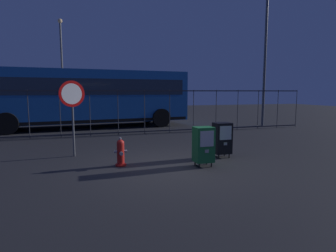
{
  "coord_description": "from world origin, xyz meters",
  "views": [
    {
      "loc": [
        -2.13,
        -6.69,
        1.91
      ],
      "look_at": [
        0.3,
        1.2,
        0.9
      ],
      "focal_mm": 30.02,
      "sensor_mm": 36.0,
      "label": 1
    }
  ],
  "objects_px": {
    "stop_sign": "(72,102)",
    "bus_far": "(72,95)",
    "bus_near": "(88,96)",
    "fire_hydrant": "(121,153)",
    "newspaper_box_primary": "(204,144)",
    "street_light_near_right": "(266,37)",
    "street_light_near_left": "(62,61)",
    "newspaper_box_secondary": "(222,138)"
  },
  "relations": [
    {
      "from": "newspaper_box_secondary",
      "to": "street_light_near_left",
      "type": "xyz_separation_m",
      "value": [
        -5.12,
        14.44,
        3.48
      ]
    },
    {
      "from": "fire_hydrant",
      "to": "bus_near",
      "type": "distance_m",
      "value": 8.48
    },
    {
      "from": "fire_hydrant",
      "to": "street_light_near_right",
      "type": "height_order",
      "value": "street_light_near_right"
    },
    {
      "from": "newspaper_box_primary",
      "to": "bus_far",
      "type": "bearing_deg",
      "value": 104.69
    },
    {
      "from": "street_light_near_right",
      "to": "bus_near",
      "type": "bearing_deg",
      "value": 168.0
    },
    {
      "from": "street_light_near_right",
      "to": "street_light_near_left",
      "type": "bearing_deg",
      "value": 143.27
    },
    {
      "from": "newspaper_box_primary",
      "to": "stop_sign",
      "type": "relative_size",
      "value": 0.46
    },
    {
      "from": "fire_hydrant",
      "to": "newspaper_box_primary",
      "type": "distance_m",
      "value": 2.15
    },
    {
      "from": "fire_hydrant",
      "to": "newspaper_box_secondary",
      "type": "bearing_deg",
      "value": 1.98
    },
    {
      "from": "fire_hydrant",
      "to": "newspaper_box_primary",
      "type": "height_order",
      "value": "newspaper_box_primary"
    },
    {
      "from": "stop_sign",
      "to": "street_light_near_right",
      "type": "height_order",
      "value": "street_light_near_right"
    },
    {
      "from": "newspaper_box_secondary",
      "to": "bus_near",
      "type": "height_order",
      "value": "bus_near"
    },
    {
      "from": "bus_near",
      "to": "fire_hydrant",
      "type": "bearing_deg",
      "value": -90.89
    },
    {
      "from": "bus_near",
      "to": "street_light_near_left",
      "type": "xyz_separation_m",
      "value": [
        -1.56,
        6.19,
        2.34
      ]
    },
    {
      "from": "fire_hydrant",
      "to": "newspaper_box_secondary",
      "type": "relative_size",
      "value": 0.73
    },
    {
      "from": "fire_hydrant",
      "to": "newspaper_box_primary",
      "type": "relative_size",
      "value": 0.73
    },
    {
      "from": "fire_hydrant",
      "to": "bus_far",
      "type": "height_order",
      "value": "bus_far"
    },
    {
      "from": "bus_near",
      "to": "newspaper_box_secondary",
      "type": "bearing_deg",
      "value": -71.63
    },
    {
      "from": "newspaper_box_primary",
      "to": "newspaper_box_secondary",
      "type": "distance_m",
      "value": 1.2
    },
    {
      "from": "stop_sign",
      "to": "street_light_near_left",
      "type": "bearing_deg",
      "value": 94.28
    },
    {
      "from": "bus_far",
      "to": "street_light_near_right",
      "type": "xyz_separation_m",
      "value": [
        10.32,
        -6.45,
        3.15
      ]
    },
    {
      "from": "fire_hydrant",
      "to": "bus_near",
      "type": "relative_size",
      "value": 0.07
    },
    {
      "from": "fire_hydrant",
      "to": "bus_near",
      "type": "xyz_separation_m",
      "value": [
        -0.59,
        8.35,
        1.36
      ]
    },
    {
      "from": "fire_hydrant",
      "to": "newspaper_box_secondary",
      "type": "distance_m",
      "value": 2.97
    },
    {
      "from": "fire_hydrant",
      "to": "stop_sign",
      "type": "bearing_deg",
      "value": 128.28
    },
    {
      "from": "stop_sign",
      "to": "bus_near",
      "type": "height_order",
      "value": "bus_near"
    },
    {
      "from": "fire_hydrant",
      "to": "street_light_near_right",
      "type": "xyz_separation_m",
      "value": [
        8.83,
        6.35,
        4.5
      ]
    },
    {
      "from": "newspaper_box_secondary",
      "to": "street_light_near_right",
      "type": "bearing_deg",
      "value": 46.82
    },
    {
      "from": "bus_far",
      "to": "street_light_near_left",
      "type": "height_order",
      "value": "street_light_near_left"
    },
    {
      "from": "fire_hydrant",
      "to": "stop_sign",
      "type": "xyz_separation_m",
      "value": [
        -1.18,
        1.49,
        1.25
      ]
    },
    {
      "from": "stop_sign",
      "to": "street_light_near_left",
      "type": "xyz_separation_m",
      "value": [
        -0.98,
        13.05,
        2.45
      ]
    },
    {
      "from": "fire_hydrant",
      "to": "stop_sign",
      "type": "relative_size",
      "value": 0.33
    },
    {
      "from": "stop_sign",
      "to": "bus_far",
      "type": "relative_size",
      "value": 0.21
    },
    {
      "from": "bus_near",
      "to": "street_light_near_right",
      "type": "height_order",
      "value": "street_light_near_right"
    },
    {
      "from": "fire_hydrant",
      "to": "newspaper_box_primary",
      "type": "xyz_separation_m",
      "value": [
        2.03,
        -0.66,
        0.22
      ]
    },
    {
      "from": "newspaper_box_primary",
      "to": "stop_sign",
      "type": "bearing_deg",
      "value": 146.19
    },
    {
      "from": "bus_near",
      "to": "street_light_near_right",
      "type": "bearing_deg",
      "value": -16.92
    },
    {
      "from": "newspaper_box_secondary",
      "to": "stop_sign",
      "type": "bearing_deg",
      "value": 161.45
    },
    {
      "from": "fire_hydrant",
      "to": "bus_far",
      "type": "bearing_deg",
      "value": 96.68
    },
    {
      "from": "stop_sign",
      "to": "bus_far",
      "type": "bearing_deg",
      "value": 91.63
    },
    {
      "from": "bus_near",
      "to": "newspaper_box_primary",
      "type": "bearing_deg",
      "value": -78.72
    },
    {
      "from": "newspaper_box_primary",
      "to": "street_light_near_right",
      "type": "relative_size",
      "value": 0.12
    }
  ]
}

